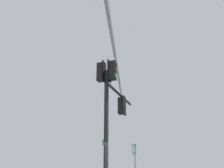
{
  "coord_description": "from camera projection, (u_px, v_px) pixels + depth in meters",
  "views": [
    {
      "loc": [
        -8.56,
        -3.32,
        1.42
      ],
      "look_at": [
        1.31,
        0.92,
        5.35
      ],
      "focal_mm": 37.7,
      "sensor_mm": 36.0,
      "label": 1
    }
  ],
  "objects": [
    {
      "name": "route_sign_primary",
      "position": [
        135.0,
        166.0,
        10.36
      ],
      "size": [
        0.28,
        0.28,
        2.55
      ],
      "color": "slate",
      "rests_on": "ground"
    },
    {
      "name": "signal_mast_assembly",
      "position": [
        111.0,
        102.0,
        11.01
      ],
      "size": [
        4.26,
        0.97,
        6.24
      ],
      "color": "black",
      "rests_on": "ground"
    },
    {
      "name": "route_sign_secondary",
      "position": [
        105.0,
        162.0,
        12.52
      ],
      "size": [
        0.36,
        0.19,
        3.03
      ],
      "color": "slate",
      "rests_on": "ground"
    },
    {
      "name": "overhead_wire_span",
      "position": [
        110.0,
        24.0,
        13.55
      ],
      "size": [
        31.2,
        10.42,
        1.78
      ],
      "color": "black"
    }
  ]
}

